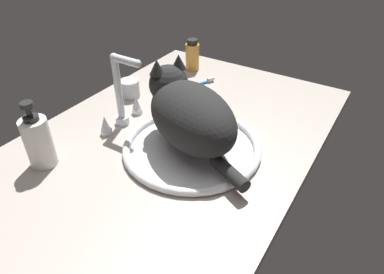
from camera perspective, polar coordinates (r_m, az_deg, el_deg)
name	(u,v)px	position (r cm, az deg, el deg)	size (l,w,h in cm)	color
countertop	(159,153)	(92.27, -5.44, -2.67)	(121.24, 72.37, 3.00)	#ADA399
sink_basin	(192,147)	(90.13, 0.00, -1.62)	(36.28, 36.28, 2.06)	white
faucet	(121,99)	(98.49, -11.61, 6.24)	(16.55, 10.96, 21.49)	silver
cat	(188,112)	(86.18, -0.72, 4.19)	(28.28, 36.81, 19.60)	black
amber_bottle	(192,56)	(132.58, 0.06, 13.34)	(5.16, 5.16, 11.69)	gold
metal_jar	(130,88)	(115.74, -10.24, 7.93)	(6.36, 6.36, 5.76)	#B2B5BA
soap_pump_bottle	(38,141)	(89.82, -24.12, -0.66)	(6.44, 6.44, 17.44)	silver
toothbrush	(192,85)	(120.98, 0.06, 8.56)	(17.43, 9.37, 1.70)	#338CD1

